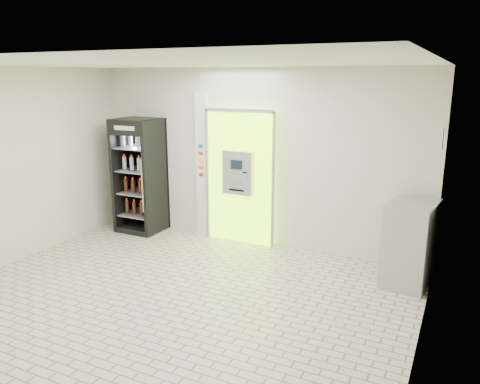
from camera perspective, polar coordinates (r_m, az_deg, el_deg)
The scene contains 7 objects.
ground at distance 6.38m, azimuth -8.09°, elevation -12.76°, with size 6.00×6.00×0.00m, color beige.
room_shell at distance 5.80m, azimuth -8.71°, elevation 3.73°, with size 6.00×6.00×6.00m.
atm_assembly at distance 8.07m, azimuth 0.06°, elevation 1.92°, with size 1.30×0.24×2.33m.
pillar at distance 8.45m, azimuth -4.59°, elevation 3.31°, with size 0.22×0.11×2.60m.
beverage_cooler at distance 8.91m, azimuth -12.05°, elevation 1.71°, with size 0.79×0.75×2.11m.
steel_cabinet at distance 6.98m, azimuth 20.05°, elevation -5.88°, with size 0.70×0.95×1.18m.
exit_sign at distance 6.13m, azimuth 23.42°, elevation 5.95°, with size 0.02×0.22×0.26m.
Camera 1 is at (3.27, -4.68, 2.86)m, focal length 35.00 mm.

